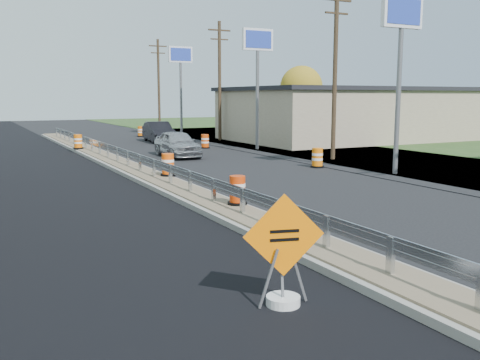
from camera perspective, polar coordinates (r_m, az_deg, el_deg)
name	(u,v)px	position (r m, az deg, el deg)	size (l,w,h in m)	color
ground	(214,207)	(17.16, -2.82, -2.95)	(140.00, 140.00, 0.00)	black
milled_overlay	(32,176)	(25.66, -21.34, 0.41)	(7.20, 120.00, 0.01)	black
median	(140,173)	(24.54, -10.59, 0.76)	(1.60, 55.00, 0.23)	gray
guardrail	(134,157)	(25.42, -11.29, 2.41)	(0.10, 46.15, 0.72)	silver
retail_building_near	(345,113)	(45.03, 11.14, 6.98)	(18.50, 12.50, 4.27)	tan
pylon_sign_south	(401,29)	(25.45, 16.83, 15.19)	(2.20, 0.30, 7.90)	slate
pylon_sign_mid	(258,51)	(35.95, 1.89, 13.60)	(2.20, 0.30, 7.90)	slate
pylon_sign_north	(180,63)	(48.63, -6.37, 12.31)	(2.20, 0.30, 7.90)	slate
utility_pole_smid	(335,71)	(30.53, 10.10, 11.41)	(1.90, 0.26, 9.40)	#473523
utility_pole_nmid	(220,79)	(43.43, -2.19, 10.74)	(1.90, 0.26, 9.40)	#473523
utility_pole_north	(159,83)	(57.36, -8.67, 10.19)	(1.90, 0.26, 9.40)	#473523
tree_far_yellow	(301,87)	(59.30, 6.56, 9.81)	(4.62, 4.62, 6.86)	#473523
caution_sign	(283,278)	(9.18, 4.65, -10.36)	(1.36, 0.58, 1.93)	white
barrel_median_near	(237,191)	(16.39, -0.28, -1.16)	(0.61, 0.61, 0.89)	black
barrel_median_mid	(168,165)	(22.58, -7.70, 1.58)	(0.64, 0.64, 0.93)	black
barrel_median_far	(78,142)	(35.56, -16.89, 3.91)	(0.62, 0.62, 0.92)	black
barrel_shoulder_near	(317,158)	(27.04, 8.25, 2.32)	(0.67, 0.67, 0.98)	black
barrel_shoulder_mid	(205,142)	(36.95, -3.75, 4.11)	(0.65, 0.65, 0.95)	black
barrel_shoulder_far	(141,132)	(48.45, -10.55, 5.09)	(0.63, 0.63, 0.93)	black
car_silver	(177,144)	(31.76, -6.70, 3.87)	(1.83, 4.54, 1.55)	#AEAEB3
car_dark_mid	(159,132)	(42.48, -8.68, 5.10)	(1.68, 4.81, 1.58)	black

